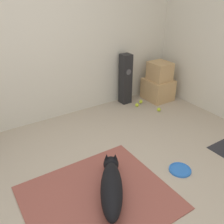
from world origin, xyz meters
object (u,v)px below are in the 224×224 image
(frisbee, at_px, (180,170))
(dog, at_px, (111,186))
(tennis_ball_by_boxes, at_px, (137,105))
(floor_speaker, at_px, (125,79))
(cardboard_box_upper, at_px, (160,71))
(tennis_ball_loose_on_carpet, at_px, (159,110))
(cardboard_box_lower, at_px, (158,89))
(tennis_ball_near_speaker, at_px, (141,102))

(frisbee, bearing_deg, dog, 173.21)
(frisbee, distance_m, tennis_ball_by_boxes, 1.77)
(floor_speaker, height_order, tennis_ball_by_boxes, floor_speaker)
(cardboard_box_upper, bearing_deg, tennis_ball_loose_on_carpet, -129.23)
(dog, bearing_deg, cardboard_box_lower, 37.65)
(cardboard_box_lower, distance_m, floor_speaker, 0.70)
(frisbee, relative_size, cardboard_box_upper, 0.70)
(tennis_ball_loose_on_carpet, bearing_deg, frisbee, -122.96)
(dog, xyz_separation_m, cardboard_box_lower, (2.09, 1.61, 0.06))
(cardboard_box_lower, relative_size, tennis_ball_near_speaker, 7.55)
(floor_speaker, xyz_separation_m, tennis_ball_near_speaker, (0.22, -0.20, -0.42))
(floor_speaker, bearing_deg, cardboard_box_lower, -19.03)
(dog, xyz_separation_m, cardboard_box_upper, (2.09, 1.60, 0.42))
(floor_speaker, bearing_deg, tennis_ball_by_boxes, -75.24)
(tennis_ball_by_boxes, distance_m, tennis_ball_near_speaker, 0.16)
(cardboard_box_upper, relative_size, tennis_ball_by_boxes, 5.76)
(cardboard_box_lower, distance_m, tennis_ball_near_speaker, 0.43)
(floor_speaker, relative_size, tennis_ball_by_boxes, 13.81)
(frisbee, distance_m, cardboard_box_upper, 2.14)
(frisbee, distance_m, cardboard_box_lower, 2.09)
(cardboard_box_upper, distance_m, tennis_ball_loose_on_carpet, 0.74)
(frisbee, bearing_deg, floor_speaker, 73.77)
(tennis_ball_near_speaker, bearing_deg, tennis_ball_by_boxes, -153.71)
(tennis_ball_near_speaker, bearing_deg, floor_speaker, 137.05)
(tennis_ball_by_boxes, bearing_deg, frisbee, -110.99)
(dog, bearing_deg, tennis_ball_loose_on_carpet, 34.17)
(tennis_ball_near_speaker, height_order, tennis_ball_loose_on_carpet, same)
(cardboard_box_lower, bearing_deg, frisbee, -124.40)
(cardboard_box_upper, xyz_separation_m, tennis_ball_by_boxes, (-0.54, -0.05, -0.52))
(floor_speaker, bearing_deg, tennis_ball_loose_on_carpet, -66.16)
(cardboard_box_lower, distance_m, tennis_ball_loose_on_carpet, 0.56)
(cardboard_box_upper, relative_size, tennis_ball_loose_on_carpet, 5.76)
(tennis_ball_by_boxes, relative_size, tennis_ball_loose_on_carpet, 1.00)
(cardboard_box_upper, bearing_deg, frisbee, -124.56)
(cardboard_box_upper, relative_size, floor_speaker, 0.42)
(floor_speaker, height_order, tennis_ball_near_speaker, floor_speaker)
(dog, distance_m, tennis_ball_loose_on_carpet, 2.12)
(dog, relative_size, cardboard_box_upper, 2.72)
(tennis_ball_near_speaker, bearing_deg, dog, -136.26)
(cardboard_box_lower, xyz_separation_m, tennis_ball_by_boxes, (-0.54, -0.06, -0.16))
(frisbee, height_order, tennis_ball_by_boxes, tennis_ball_by_boxes)
(dog, distance_m, floor_speaker, 2.37)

